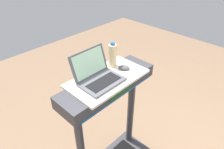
# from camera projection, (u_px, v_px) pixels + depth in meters

# --- Properties ---
(desk_board) EXTENTS (0.66, 0.36, 0.02)m
(desk_board) POSITION_uv_depth(u_px,v_px,m) (108.00, 78.00, 1.66)
(desk_board) COLOR beige
(desk_board) RESTS_ON treadmill_base
(laptop) EXTENTS (0.33, 0.29, 0.23)m
(laptop) POSITION_uv_depth(u_px,v_px,m) (98.00, 76.00, 1.59)
(laptop) COLOR #515459
(laptop) RESTS_ON desk_board
(computer_mouse) EXTENTS (0.10, 0.12, 0.03)m
(computer_mouse) POSITION_uv_depth(u_px,v_px,m) (124.00, 68.00, 1.75)
(computer_mouse) COLOR #4C4C51
(computer_mouse) RESTS_ON desk_board
(water_bottle) EXTENTS (0.07, 0.07, 0.22)m
(water_bottle) POSITION_uv_depth(u_px,v_px,m) (113.00, 55.00, 1.75)
(water_bottle) COLOR beige
(water_bottle) RESTS_ON desk_board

